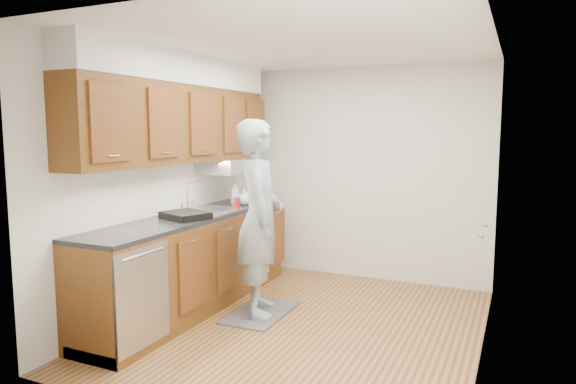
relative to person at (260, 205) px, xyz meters
The scene contains 16 objects.
floor 1.19m from the person, 12.90° to the right, with size 3.50×3.50×0.00m, color olive.
ceiling 1.53m from the person, 12.90° to the right, with size 3.50×3.50×0.00m, color white.
wall_left 1.01m from the person, behind, with size 0.02×3.50×2.50m, color silver.
wall_right 2.03m from the person, ahead, with size 0.02×3.50×2.50m, color silver.
wall_back 1.72m from the person, 72.44° to the left, with size 3.00×0.02×2.50m, color silver.
counter 0.90m from the person, behind, with size 0.64×2.80×1.30m.
upper_cabinets 1.20m from the person, behind, with size 0.47×2.80×1.21m.
closet_door 2.01m from the person, ahead, with size 0.02×1.22×2.05m, color white.
floor_mat 1.06m from the person, 90.00° to the right, with size 0.49×0.84×0.02m, color slate.
person is the anchor object (origin of this frame).
soap_bottle_a 0.93m from the person, 134.53° to the left, with size 0.10×0.10×0.26m, color white.
soap_bottle_b 0.90m from the person, 122.88° to the left, with size 0.09×0.09×0.21m, color white.
soap_bottle_c 0.90m from the person, 128.63° to the left, with size 0.14×0.14×0.18m, color white.
soda_can 0.60m from the person, 141.52° to the left, with size 0.07×0.07×0.12m, color #AF1E2C.
steel_can 0.79m from the person, 136.76° to the left, with size 0.06×0.06×0.11m, color #A5A5AA.
dish_rack 0.70m from the person, 152.25° to the right, with size 0.40×0.34×0.06m, color black.
Camera 1 is at (1.72, -4.14, 1.77)m, focal length 32.00 mm.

